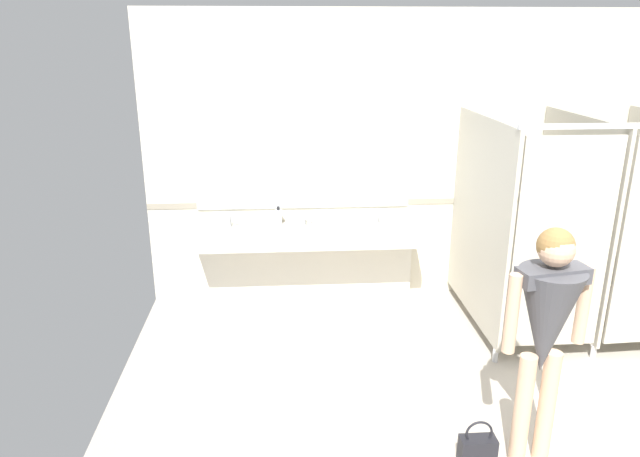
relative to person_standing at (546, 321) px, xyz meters
The scene contains 9 objects.
wall_back 2.88m from the person_standing, 78.47° to the left, with size 7.16×0.12×2.99m, color beige.
wall_back_tile_band 2.78m from the person_standing, 78.21° to the left, with size 7.16×0.01×0.06m, color #9E937F.
vanity_counter 2.91m from the person_standing, 118.88° to the left, with size 2.31×0.53×0.97m.
mirror_panel 3.12m from the person_standing, 117.15° to the left, with size 2.21×0.02×1.33m, color silver.
bathroom_stalls 2.08m from the person_standing, 57.59° to the left, with size 1.84×1.54×2.08m.
person_standing is the anchor object (origin of this frame).
handbag 0.99m from the person_standing, behind, with size 0.24×0.11×0.35m.
soap_dispenser 3.09m from the person_standing, 122.52° to the left, with size 0.07×0.07×0.20m.
floor_drain_cover 1.44m from the person_standing, 51.82° to the left, with size 0.14×0.14×0.01m, color #B7BABF.
Camera 1 is at (-2.20, -3.10, 2.73)m, focal length 32.62 mm.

